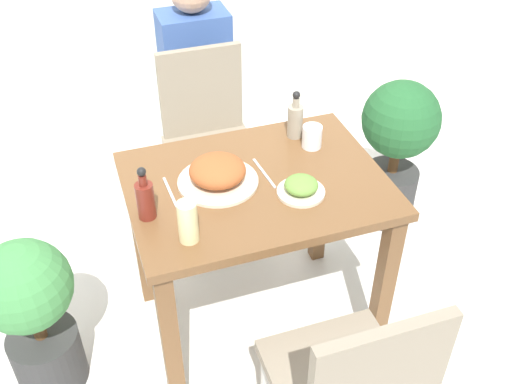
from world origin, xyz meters
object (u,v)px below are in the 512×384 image
at_px(chair_far, 209,134).
at_px(potted_plant_left, 33,311).
at_px(condiment_bottle, 295,119).
at_px(drink_cup, 312,137).
at_px(potted_plant_right, 397,143).
at_px(food_plate, 218,173).
at_px(person_figure, 197,85).
at_px(juice_glass, 188,222).
at_px(side_plate, 301,187).
at_px(sauce_bottle, 145,198).

relative_size(chair_far, potted_plant_left, 1.30).
height_order(condiment_bottle, potted_plant_left, condiment_bottle).
distance_m(drink_cup, potted_plant_right, 0.77).
relative_size(chair_far, food_plate, 3.13).
relative_size(condiment_bottle, person_figure, 0.17).
bearing_deg(person_figure, juice_glass, -104.92).
relative_size(chair_far, person_figure, 0.77).
relative_size(food_plate, drink_cup, 3.24).
bearing_deg(chair_far, side_plate, -83.00).
xyz_separation_m(chair_far, food_plate, (-0.15, -0.72, 0.30)).
bearing_deg(food_plate, person_figure, 80.11).
relative_size(sauce_bottle, potted_plant_right, 0.26).
height_order(side_plate, condiment_bottle, condiment_bottle).
height_order(food_plate, condiment_bottle, condiment_bottle).
xyz_separation_m(potted_plant_left, person_figure, (0.91, 1.12, 0.18)).
distance_m(condiment_bottle, potted_plant_left, 1.20).
height_order(drink_cup, potted_plant_left, drink_cup).
relative_size(food_plate, person_figure, 0.25).
height_order(side_plate, potted_plant_left, side_plate).
relative_size(juice_glass, potted_plant_left, 0.21).
height_order(potted_plant_left, person_figure, person_figure).
xyz_separation_m(food_plate, potted_plant_left, (-0.72, -0.04, -0.42)).
height_order(chair_far, food_plate, chair_far).
height_order(condiment_bottle, person_figure, person_figure).
bearing_deg(potted_plant_left, sauce_bottle, -7.64).
bearing_deg(potted_plant_right, drink_cup, -152.32).
distance_m(condiment_bottle, person_figure, 0.94).
relative_size(food_plate, sauce_bottle, 1.45).
height_order(sauce_bottle, potted_plant_right, sauce_bottle).
distance_m(drink_cup, juice_glass, 0.68).
bearing_deg(person_figure, drink_cup, -77.35).
bearing_deg(drink_cup, potted_plant_right, 27.68).
xyz_separation_m(chair_far, potted_plant_right, (0.86, -0.29, -0.05)).
xyz_separation_m(food_plate, juice_glass, (-0.17, -0.25, 0.03)).
height_order(food_plate, potted_plant_left, food_plate).
height_order(food_plate, person_figure, person_figure).
xyz_separation_m(drink_cup, sauce_bottle, (-0.68, -0.21, 0.03)).
distance_m(potted_plant_left, potted_plant_right, 1.79).
relative_size(sauce_bottle, condiment_bottle, 1.00).
xyz_separation_m(side_plate, sauce_bottle, (-0.53, 0.05, 0.05)).
bearing_deg(side_plate, condiment_bottle, 71.65).
height_order(side_plate, drink_cup, drink_cup).
bearing_deg(juice_glass, side_plate, 13.75).
xyz_separation_m(chair_far, person_figure, (0.04, 0.36, 0.07)).
bearing_deg(potted_plant_left, person_figure, 51.02).
height_order(chair_far, side_plate, chair_far).
distance_m(side_plate, person_figure, 1.25).
bearing_deg(juice_glass, condiment_bottle, 40.03).
xyz_separation_m(side_plate, potted_plant_right, (0.75, 0.58, -0.34)).
relative_size(juice_glass, person_figure, 0.12).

